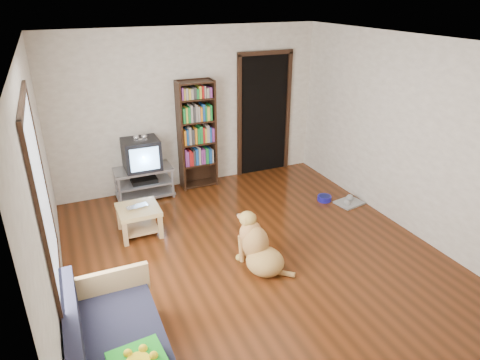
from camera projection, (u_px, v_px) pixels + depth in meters
name	position (u px, v px, depth m)	size (l,w,h in m)	color
ground	(254.00, 256.00, 5.43)	(5.00, 5.00, 0.00)	#57260F
ceiling	(258.00, 42.00, 4.37)	(5.00, 5.00, 0.00)	white
wall_back	(190.00, 109.00, 6.99)	(4.50, 4.50, 0.00)	silver
wall_front	(420.00, 288.00, 2.81)	(4.50, 4.50, 0.00)	silver
wall_left	(44.00, 195.00, 4.08)	(5.00, 5.00, 0.00)	silver
wall_right	(407.00, 136.00, 5.73)	(5.00, 5.00, 0.00)	silver
laptop	(138.00, 208.00, 5.74)	(0.29, 0.19, 0.02)	white
dog_bowl	(324.00, 198.00, 6.84)	(0.22, 0.22, 0.08)	#181592
grey_rag	(349.00, 203.00, 6.75)	(0.40, 0.32, 0.03)	#A6A6A6
window	(42.00, 197.00, 3.59)	(0.03, 1.46, 1.70)	white
doorway	(264.00, 112.00, 7.55)	(1.03, 0.05, 2.19)	black
tv_stand	(144.00, 181.00, 6.88)	(0.90, 0.45, 0.50)	#99999E
crt_tv	(141.00, 153.00, 6.70)	(0.55, 0.52, 0.58)	black
bookshelf	(197.00, 129.00, 7.00)	(0.60, 0.30, 1.80)	black
coffee_table	(139.00, 215.00, 5.82)	(0.55, 0.55, 0.40)	tan
dog	(258.00, 248.00, 5.12)	(0.57, 0.79, 0.71)	tan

